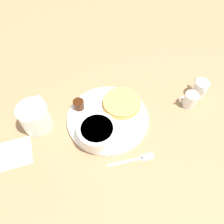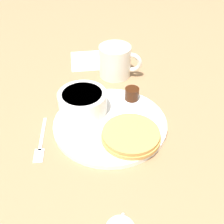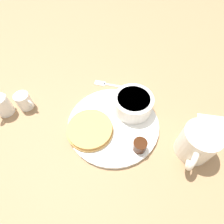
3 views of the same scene
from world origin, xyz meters
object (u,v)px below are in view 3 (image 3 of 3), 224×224
at_px(plate, 113,124).
at_px(creamer_pitcher_far, 2,106).
at_px(creamer_pitcher_near, 24,101).
at_px(bowl, 133,103).
at_px(fork, 109,85).
at_px(coffee_mug, 197,143).

distance_m(plate, creamer_pitcher_far, 0.34).
relative_size(plate, creamer_pitcher_near, 4.20).
bearing_deg(creamer_pitcher_far, creamer_pitcher_near, -152.42).
distance_m(bowl, fork, 0.14).
bearing_deg(coffee_mug, bowl, -34.33).
bearing_deg(bowl, coffee_mug, 145.67).
xyz_separation_m(bowl, creamer_pitcher_far, (0.39, 0.05, -0.01)).
distance_m(coffee_mug, creamer_pitcher_near, 0.50).
height_order(plate, creamer_pitcher_near, creamer_pitcher_near).
bearing_deg(fork, bowl, 129.84).
relative_size(bowl, coffee_mug, 0.97).
bearing_deg(coffee_mug, creamer_pitcher_near, -10.16).
distance_m(plate, fork, 0.16).
height_order(bowl, creamer_pitcher_far, creamer_pitcher_far).
distance_m(bowl, creamer_pitcher_near, 0.33).
xyz_separation_m(bowl, creamer_pitcher_near, (0.33, 0.02, -0.01)).
bearing_deg(creamer_pitcher_near, creamer_pitcher_far, 27.58).
bearing_deg(creamer_pitcher_near, plate, 173.08).
bearing_deg(creamer_pitcher_far, coffee_mug, 173.74).
distance_m(bowl, creamer_pitcher_far, 0.39).
relative_size(bowl, creamer_pitcher_near, 1.84).
xyz_separation_m(plate, fork, (0.03, -0.16, -0.00)).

